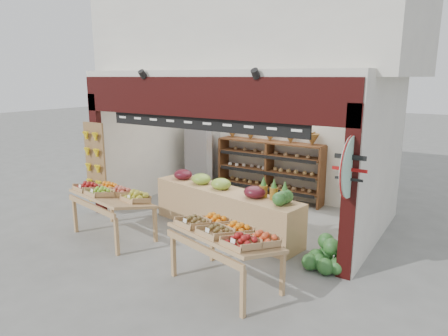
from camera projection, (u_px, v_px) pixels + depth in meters
ground at (229, 222)px, 8.44m from camera, size 60.00×60.00×0.00m
shop_structure at (268, 34)px, 8.89m from camera, size 6.36×5.12×5.40m
banana_board at (95, 165)px, 8.68m from camera, size 0.60×0.15×1.80m
gift_sign at (350, 167)px, 5.66m from camera, size 0.04×0.93×0.92m
back_shelving at (270, 156)px, 9.85m from camera, size 2.76×0.45×1.72m
refrigerator at (204, 156)px, 10.71m from camera, size 0.89×0.89×1.86m
cardboard_stack at (200, 197)px, 9.33m from camera, size 1.04×0.76×0.69m
mid_counter at (224, 208)px, 7.89m from camera, size 3.44×1.23×1.06m
display_table_left at (110, 195)px, 7.58m from camera, size 1.78×1.21×1.04m
display_table_right at (226, 234)px, 5.71m from camera, size 1.78×1.26×1.03m
watermelon_pile at (327, 258)px, 6.36m from camera, size 0.72×0.67×0.51m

